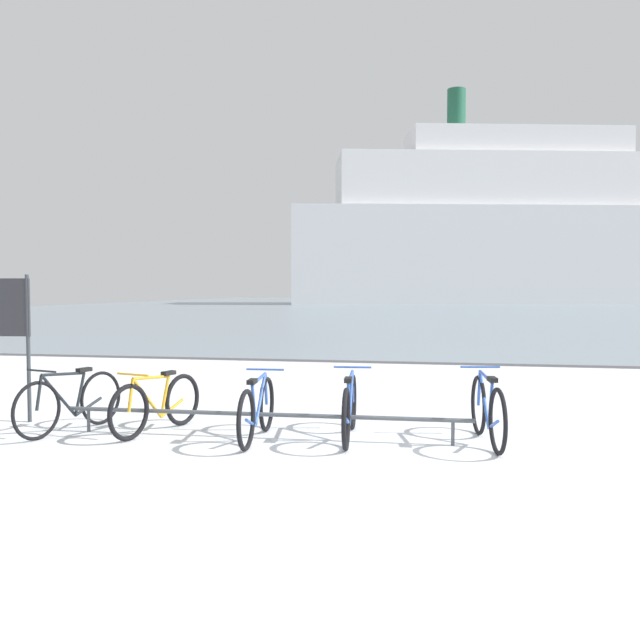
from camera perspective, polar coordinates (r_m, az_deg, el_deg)
name	(u,v)px	position (r m, az deg, el deg)	size (l,w,h in m)	color
ground	(438,309)	(59.50, 10.10, 0.96)	(80.00, 132.00, 0.08)	silver
bike_rack	(262,415)	(7.80, -4.97, -8.14)	(4.82, 0.17, 0.31)	#4C5156
bicycle_0	(70,402)	(8.64, -20.64, -6.61)	(0.58, 1.62, 0.80)	black
bicycle_1	(157,404)	(8.29, -13.82, -7.03)	(0.58, 1.58, 0.76)	black
bicycle_2	(257,410)	(7.69, -5.42, -7.68)	(0.46, 1.65, 0.78)	black
bicycle_3	(350,408)	(7.73, 2.57, -7.57)	(0.46, 1.77, 0.79)	black
bicycle_4	(487,411)	(7.70, 14.17, -7.57)	(0.46, 1.66, 0.83)	black
info_sign	(9,322)	(9.51, -25.12, -0.19)	(0.55, 0.12, 1.92)	#33383D
ferry_ship	(521,233)	(80.13, 16.85, 7.17)	(54.72, 23.45, 24.26)	silver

